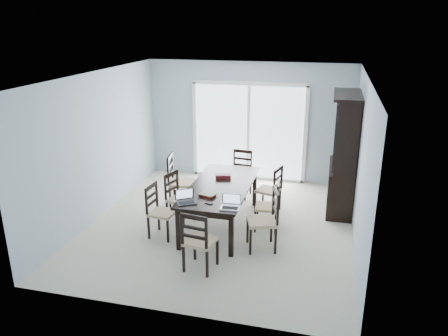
# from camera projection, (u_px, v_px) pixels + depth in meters

# --- Properties ---
(floor) EXTENTS (5.00, 5.00, 0.00)m
(floor) POSITION_uv_depth(u_px,v_px,m) (221.00, 225.00, 7.70)
(floor) COLOR beige
(floor) RESTS_ON ground
(ceiling) EXTENTS (5.00, 5.00, 0.00)m
(ceiling) POSITION_uv_depth(u_px,v_px,m) (220.00, 76.00, 6.86)
(ceiling) COLOR white
(ceiling) RESTS_ON back_wall
(back_wall) EXTENTS (4.50, 0.02, 2.60)m
(back_wall) POSITION_uv_depth(u_px,v_px,m) (249.00, 122.00, 9.57)
(back_wall) COLOR #9DB0BC
(back_wall) RESTS_ON floor
(wall_left) EXTENTS (0.02, 5.00, 2.60)m
(wall_left) POSITION_uv_depth(u_px,v_px,m) (99.00, 145.00, 7.79)
(wall_left) COLOR #9DB0BC
(wall_left) RESTS_ON floor
(wall_right) EXTENTS (0.02, 5.00, 2.60)m
(wall_right) POSITION_uv_depth(u_px,v_px,m) (361.00, 165.00, 6.76)
(wall_right) COLOR #9DB0BC
(wall_right) RESTS_ON floor
(balcony) EXTENTS (4.50, 2.00, 0.10)m
(balcony) POSITION_uv_depth(u_px,v_px,m) (255.00, 166.00, 10.93)
(balcony) COLOR gray
(balcony) RESTS_ON ground
(railing) EXTENTS (4.50, 0.06, 1.10)m
(railing) POSITION_uv_depth(u_px,v_px,m) (263.00, 133.00, 11.65)
(railing) COLOR #99999E
(railing) RESTS_ON balcony
(dining_table) EXTENTS (1.00, 2.20, 0.75)m
(dining_table) POSITION_uv_depth(u_px,v_px,m) (221.00, 189.00, 7.48)
(dining_table) COLOR black
(dining_table) RESTS_ON floor
(china_hutch) EXTENTS (0.50, 1.38, 2.20)m
(china_hutch) POSITION_uv_depth(u_px,v_px,m) (344.00, 155.00, 8.04)
(china_hutch) COLOR black
(china_hutch) RESTS_ON floor
(sliding_door) EXTENTS (2.52, 0.05, 2.18)m
(sliding_door) POSITION_uv_depth(u_px,v_px,m) (249.00, 132.00, 9.62)
(sliding_door) COLOR silver
(sliding_door) RESTS_ON floor
(chair_left_near) EXTENTS (0.43, 0.42, 1.03)m
(chair_left_near) POSITION_uv_depth(u_px,v_px,m) (157.00, 205.00, 7.16)
(chair_left_near) COLOR black
(chair_left_near) RESTS_ON floor
(chair_left_mid) EXTENTS (0.49, 0.48, 1.03)m
(chair_left_mid) POSITION_uv_depth(u_px,v_px,m) (176.00, 192.00, 7.70)
(chair_left_mid) COLOR black
(chair_left_mid) RESTS_ON floor
(chair_left_far) EXTENTS (0.53, 0.52, 1.20)m
(chair_left_far) POSITION_uv_depth(u_px,v_px,m) (177.00, 175.00, 8.26)
(chair_left_far) COLOR black
(chair_left_far) RESTS_ON floor
(chair_right_near) EXTENTS (0.55, 0.54, 1.14)m
(chair_right_near) POSITION_uv_depth(u_px,v_px,m) (268.00, 213.00, 6.74)
(chair_right_near) COLOR black
(chair_right_near) RESTS_ON floor
(chair_right_mid) EXTENTS (0.41, 0.40, 1.01)m
(chair_right_mid) POSITION_uv_depth(u_px,v_px,m) (272.00, 201.00, 7.37)
(chair_right_mid) COLOR black
(chair_right_mid) RESTS_ON floor
(chair_right_far) EXTENTS (0.49, 0.48, 1.04)m
(chair_right_far) POSITION_uv_depth(u_px,v_px,m) (273.00, 185.00, 8.03)
(chair_right_far) COLOR black
(chair_right_far) RESTS_ON floor
(chair_end_near) EXTENTS (0.46, 0.47, 1.08)m
(chair_end_near) POSITION_uv_depth(u_px,v_px,m) (197.00, 236.00, 6.10)
(chair_end_near) COLOR black
(chair_end_near) RESTS_ON floor
(chair_end_far) EXTENTS (0.45, 0.46, 1.08)m
(chair_end_far) POSITION_uv_depth(u_px,v_px,m) (241.00, 168.00, 8.86)
(chair_end_far) COLOR black
(chair_end_far) RESTS_ON floor
(laptop_dark) EXTENTS (0.36, 0.33, 0.20)m
(laptop_dark) POSITION_uv_depth(u_px,v_px,m) (186.00, 200.00, 6.72)
(laptop_dark) COLOR black
(laptop_dark) RESTS_ON dining_table
(laptop_silver) EXTENTS (0.30, 0.22, 0.20)m
(laptop_silver) POSITION_uv_depth(u_px,v_px,m) (230.00, 205.00, 6.53)
(laptop_silver) COLOR silver
(laptop_silver) RESTS_ON dining_table
(book_stack) EXTENTS (0.30, 0.26, 0.04)m
(book_stack) POSITION_uv_depth(u_px,v_px,m) (208.00, 194.00, 7.01)
(book_stack) COLOR maroon
(book_stack) RESTS_ON dining_table
(cell_phone) EXTENTS (0.13, 0.09, 0.01)m
(cell_phone) POSITION_uv_depth(u_px,v_px,m) (209.00, 203.00, 6.71)
(cell_phone) COLOR black
(cell_phone) RESTS_ON dining_table
(game_box) EXTENTS (0.30, 0.19, 0.07)m
(game_box) POSITION_uv_depth(u_px,v_px,m) (223.00, 176.00, 7.78)
(game_box) COLOR #4B0F12
(game_box) RESTS_ON dining_table
(hot_tub) EXTENTS (1.78, 1.61, 0.87)m
(hot_tub) POSITION_uv_depth(u_px,v_px,m) (237.00, 144.00, 11.03)
(hot_tub) COLOR maroon
(hot_tub) RESTS_ON balcony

